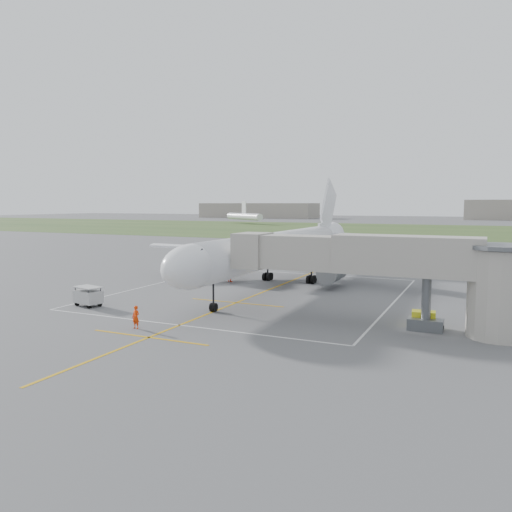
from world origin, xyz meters
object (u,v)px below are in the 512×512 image
at_px(airliner, 278,249).
at_px(baggage_cart, 88,296).
at_px(gpu_unit, 423,320).
at_px(jet_bridge, 396,267).
at_px(ramp_worker_wing, 230,274).
at_px(ramp_worker_nose, 136,317).

height_order(airliner, baggage_cart, airliner).
height_order(airliner, gpu_unit, airliner).
relative_size(airliner, jet_bridge, 2.00).
bearing_deg(gpu_unit, jet_bridge, -165.58).
relative_size(jet_bridge, gpu_unit, 12.54).
bearing_deg(ramp_worker_wing, baggage_cart, 95.47).
bearing_deg(ramp_worker_wing, ramp_worker_nose, 121.20).
distance_m(ramp_worker_nose, ramp_worker_wing, 24.25).
relative_size(gpu_unit, ramp_worker_wing, 0.96).
bearing_deg(jet_bridge, ramp_worker_wing, 146.14).
xyz_separation_m(gpu_unit, ramp_worker_wing, (-24.50, 14.33, 0.31)).
relative_size(jet_bridge, baggage_cart, 7.89).
distance_m(airliner, ramp_worker_nose, 23.45).
height_order(jet_bridge, gpu_unit, jet_bridge).
height_order(gpu_unit, baggage_cart, baggage_cart).
xyz_separation_m(jet_bridge, gpu_unit, (2.05, 0.74, -4.09)).
height_order(gpu_unit, ramp_worker_nose, ramp_worker_nose).
height_order(ramp_worker_nose, ramp_worker_wing, ramp_worker_wing).
relative_size(airliner, baggage_cart, 15.75).
xyz_separation_m(baggage_cart, ramp_worker_wing, (5.26, 18.85, 0.01)).
bearing_deg(ramp_worker_nose, ramp_worker_wing, 102.74).
distance_m(gpu_unit, baggage_cart, 30.11).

